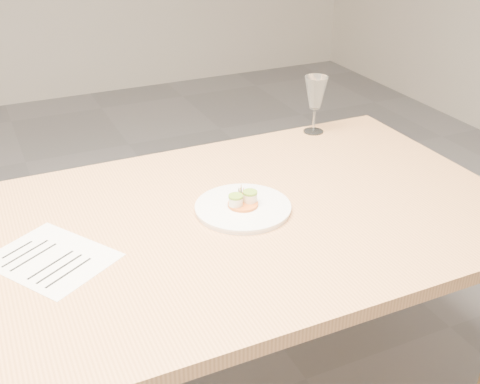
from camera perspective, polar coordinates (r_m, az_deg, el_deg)
name	(u,v)px	position (r m, az deg, el deg)	size (l,w,h in m)	color
dining_table	(101,268)	(1.64, -13.04, -7.03)	(2.40, 1.00, 0.75)	tan
dinner_plate	(243,207)	(1.72, 0.29, -1.41)	(0.28, 0.28, 0.07)	white
recipe_sheet	(51,259)	(1.59, -17.45, -6.04)	(0.35, 0.37, 0.00)	white
wine_glass_2	(316,94)	(2.22, 7.18, 9.23)	(0.09, 0.09, 0.21)	white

